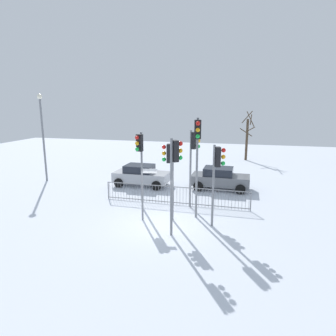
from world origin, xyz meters
The scene contains 13 objects.
ground_plane centered at (0.00, 0.00, 0.00)m, with size 60.00×60.00×0.00m, color silver.
traffic_light_mid_left centered at (0.82, -0.93, 3.14)m, with size 0.48×0.45×4.28m.
traffic_light_foreground_left centered at (2.49, 0.47, 2.83)m, with size 0.55×0.37×3.86m.
traffic_light_rear_right centered at (-1.67, 1.82, 3.08)m, with size 0.36×0.56×4.20m.
traffic_light_mid_right centered at (1.46, 1.21, 3.66)m, with size 0.35×0.56×5.01m.
traffic_light_rear_left centered at (0.21, 0.69, 2.86)m, with size 0.57×0.34×3.90m.
traffic_light_foreground_right centered at (1.02, 2.80, 3.13)m, with size 0.57×0.34×4.27m.
direction_sign_post centered at (-1.00, 0.34, 1.61)m, with size 0.78×0.19×2.85m.
pedestrian_guard_railing centered at (0.00, 2.96, 0.55)m, with size 8.36×0.16×1.07m.
car_grey_far centered at (2.21, 6.75, 0.77)m, with size 3.83×1.98×1.47m.
car_silver_mid centered at (-3.22, 6.32, 0.77)m, with size 3.83×1.99×1.47m.
street_lamp centered at (-10.53, 5.93, 3.89)m, with size 0.36×0.36×6.30m.
bare_tree_left centered at (4.00, 17.96, 2.35)m, with size 1.49×1.52×4.92m.
Camera 1 is at (3.52, -12.89, 5.70)m, focal length 31.93 mm.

